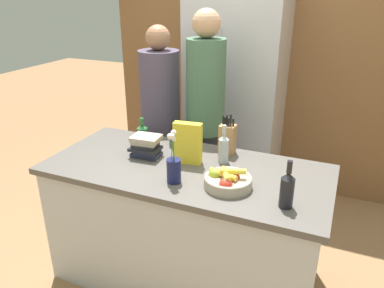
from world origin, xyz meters
TOP-DOWN VIEW (x-y plane):
  - ground_plane at (0.00, 0.00)m, footprint 14.00×14.00m
  - kitchen_island at (0.00, 0.00)m, footprint 1.84×0.84m
  - back_wall_wood at (0.00, 1.71)m, footprint 3.04×0.12m
  - refrigerator at (-0.09, 1.35)m, footprint 0.85×0.62m
  - fruit_bowl at (0.33, -0.15)m, footprint 0.28×0.28m
  - knife_block at (0.18, 0.31)m, footprint 0.11×0.09m
  - flower_vase at (0.02, -0.21)m, footprint 0.09×0.09m
  - cereal_box at (-0.01, 0.07)m, footprint 0.19×0.08m
  - coffee_mug at (-0.22, 0.29)m, footprint 0.10×0.10m
  - book_stack at (-0.32, 0.05)m, footprint 0.20×0.17m
  - bottle_oil at (0.20, 0.17)m, footprint 0.07×0.07m
  - bottle_vinegar at (0.68, -0.22)m, footprint 0.07×0.07m
  - bottle_wine at (-0.45, 0.23)m, footprint 0.08×0.08m
  - person_at_sink at (-0.54, 0.70)m, footprint 0.33×0.33m
  - person_in_blue at (-0.13, 0.66)m, footprint 0.30×0.30m

SIDE VIEW (x-z plane):
  - ground_plane at x=0.00m, z-range 0.00..0.00m
  - kitchen_island at x=0.00m, z-range 0.00..0.89m
  - fruit_bowl at x=0.33m, z-range 0.87..0.99m
  - coffee_mug at x=-0.22m, z-range 0.89..0.98m
  - person_at_sink at x=-0.54m, z-range 0.11..1.80m
  - book_stack at x=-0.32m, z-range 0.89..1.03m
  - bottle_wine at x=-0.45m, z-range 0.87..1.07m
  - flower_vase at x=0.02m, z-range 0.82..1.15m
  - bottle_oil at x=0.20m, z-range 0.86..1.12m
  - bottle_vinegar at x=0.68m, z-range 0.86..1.13m
  - knife_block at x=0.18m, z-range 0.85..1.14m
  - refrigerator at x=-0.09m, z-range 0.00..2.01m
  - cereal_box at x=-0.01m, z-range 0.89..1.16m
  - person_in_blue at x=-0.13m, z-range 0.13..1.96m
  - back_wall_wood at x=0.00m, z-range 0.00..2.60m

